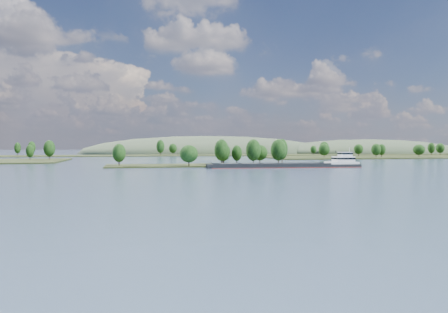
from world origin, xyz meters
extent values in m
plane|color=#3A4C65|center=(0.00, 120.00, 0.00)|extent=(1800.00, 1800.00, 0.00)
cube|color=black|center=(0.00, 180.00, 0.00)|extent=(100.00, 30.00, 1.20)
cylinder|color=black|center=(21.49, 169.64, 2.70)|extent=(0.50, 0.50, 4.20)
ellipsoid|color=black|center=(21.49, 169.64, 8.05)|extent=(7.45, 7.45, 10.81)
cylinder|color=black|center=(10.15, 188.97, 2.36)|extent=(0.50, 0.50, 3.52)
ellipsoid|color=black|center=(10.15, 188.97, 6.83)|extent=(7.93, 7.93, 9.04)
cylinder|color=black|center=(6.38, 174.36, 2.69)|extent=(0.50, 0.50, 4.19)
ellipsoid|color=black|center=(6.38, 174.36, 8.02)|extent=(7.31, 7.31, 10.77)
cylinder|color=black|center=(9.56, 183.97, 2.21)|extent=(0.50, 0.50, 3.22)
ellipsoid|color=black|center=(9.56, 183.97, 6.31)|extent=(6.45, 6.45, 8.28)
cylinder|color=black|center=(-10.83, 167.48, 2.23)|extent=(0.50, 0.50, 3.26)
ellipsoid|color=black|center=(-10.83, 167.48, 6.38)|extent=(8.83, 8.83, 8.39)
cylinder|color=black|center=(-43.23, 176.21, 2.34)|extent=(0.50, 0.50, 3.48)
ellipsoid|color=black|center=(-43.23, 176.21, 6.76)|extent=(6.37, 6.37, 8.95)
cylinder|color=black|center=(16.90, 185.04, 2.21)|extent=(0.50, 0.50, 3.23)
ellipsoid|color=black|center=(16.90, 185.04, 6.32)|extent=(5.51, 5.51, 8.30)
cylinder|color=black|center=(41.74, 184.31, 2.77)|extent=(0.50, 0.50, 4.34)
ellipsoid|color=black|center=(41.74, 184.31, 8.28)|extent=(6.08, 6.08, 11.15)
cylinder|color=black|center=(34.77, 170.34, 2.71)|extent=(0.50, 0.50, 4.21)
ellipsoid|color=black|center=(34.77, 170.34, 8.06)|extent=(7.89, 7.89, 10.83)
cylinder|color=black|center=(29.85, 186.25, 2.25)|extent=(0.50, 0.50, 3.30)
ellipsoid|color=black|center=(29.85, 186.25, 6.44)|extent=(8.32, 8.32, 8.47)
cylinder|color=black|center=(-90.40, 268.49, 2.92)|extent=(0.50, 0.50, 4.23)
ellipsoid|color=black|center=(-90.40, 268.49, 8.30)|extent=(7.53, 7.53, 10.89)
cylinder|color=black|center=(-102.30, 268.14, 2.45)|extent=(0.50, 0.50, 3.30)
ellipsoid|color=black|center=(-102.30, 268.14, 6.64)|extent=(5.21, 5.21, 8.48)
cube|color=black|center=(230.00, 300.00, 0.00)|extent=(320.00, 90.00, 1.60)
cylinder|color=black|center=(106.30, 270.60, 2.60)|extent=(0.50, 0.50, 3.59)
ellipsoid|color=black|center=(106.30, 270.60, 7.16)|extent=(8.49, 8.49, 9.24)
cylinder|color=black|center=(259.97, 336.67, 2.69)|extent=(0.50, 0.50, 3.78)
ellipsoid|color=black|center=(259.97, 336.67, 7.50)|extent=(8.18, 8.18, 9.72)
cylinder|color=black|center=(194.17, 278.97, 2.49)|extent=(0.50, 0.50, 3.37)
ellipsoid|color=black|center=(194.17, 278.97, 6.77)|extent=(9.53, 9.53, 8.67)
cylinder|color=black|center=(147.01, 265.53, 2.58)|extent=(0.50, 0.50, 3.57)
ellipsoid|color=black|center=(147.01, 265.53, 7.12)|extent=(7.44, 7.44, 9.17)
cylinder|color=black|center=(159.72, 278.40, 2.53)|extent=(0.50, 0.50, 3.45)
ellipsoid|color=black|center=(159.72, 278.40, 6.92)|extent=(6.42, 6.42, 8.88)
cylinder|color=black|center=(160.05, 315.28, 2.54)|extent=(0.50, 0.50, 3.48)
ellipsoid|color=black|center=(160.05, 315.28, 6.96)|extent=(8.25, 8.25, 8.94)
cylinder|color=black|center=(243.70, 328.28, 2.76)|extent=(0.50, 0.50, 3.93)
ellipsoid|color=black|center=(243.70, 328.28, 7.76)|extent=(6.67, 6.67, 10.10)
cube|color=black|center=(0.00, 400.00, 0.00)|extent=(900.00, 60.00, 1.20)
cylinder|color=black|center=(-140.37, 397.71, 2.64)|extent=(0.50, 0.50, 4.08)
ellipsoid|color=black|center=(-140.37, 397.71, 7.83)|extent=(5.85, 5.85, 10.50)
cylinder|color=black|center=(145.55, 379.75, 2.14)|extent=(0.50, 0.50, 3.08)
ellipsoid|color=black|center=(145.55, 379.75, 6.05)|extent=(6.23, 6.23, 7.91)
cylinder|color=black|center=(3.97, 403.15, 2.48)|extent=(0.50, 0.50, 3.76)
ellipsoid|color=black|center=(3.97, 403.15, 7.26)|extent=(8.15, 8.15, 9.66)
cylinder|color=black|center=(173.94, 415.12, 2.86)|extent=(0.50, 0.50, 4.52)
ellipsoid|color=black|center=(173.94, 415.12, 8.60)|extent=(10.07, 10.07, 11.62)
cylinder|color=black|center=(-127.96, 396.93, 2.81)|extent=(0.50, 0.50, 4.42)
ellipsoid|color=black|center=(-127.96, 396.93, 8.43)|extent=(6.96, 6.96, 11.36)
cylinder|color=black|center=(55.32, 388.62, 2.16)|extent=(0.50, 0.50, 3.13)
ellipsoid|color=black|center=(55.32, 388.62, 6.14)|extent=(9.01, 9.01, 8.04)
cylinder|color=black|center=(-10.01, 380.05, 3.06)|extent=(0.50, 0.50, 4.92)
ellipsoid|color=black|center=(-10.01, 380.05, 9.31)|extent=(7.59, 7.59, 12.64)
ellipsoid|color=#374630|center=(260.00, 470.00, 0.00)|extent=(260.00, 140.00, 36.00)
ellipsoid|color=#374630|center=(60.00, 500.00, 0.00)|extent=(320.00, 160.00, 44.00)
cube|color=black|center=(33.59, 156.15, 0.45)|extent=(71.78, 12.13, 1.96)
cube|color=maroon|center=(33.59, 156.15, 0.04)|extent=(71.96, 12.32, 0.22)
cube|color=black|center=(26.65, 160.84, 1.70)|extent=(55.33, 2.85, 0.71)
cube|color=black|center=(26.26, 152.10, 1.70)|extent=(55.33, 2.85, 0.71)
cube|color=black|center=(26.46, 156.47, 1.56)|extent=(53.89, 10.44, 0.27)
cube|color=black|center=(6.83, 157.35, 1.83)|extent=(8.36, 7.68, 0.31)
cube|color=black|center=(16.64, 156.91, 1.83)|extent=(8.36, 7.68, 0.31)
cube|color=black|center=(26.46, 156.47, 1.83)|extent=(8.36, 7.68, 0.31)
cube|color=black|center=(36.27, 156.03, 1.83)|extent=(8.36, 7.68, 0.31)
cube|color=black|center=(46.09, 155.59, 1.83)|extent=(8.36, 7.68, 0.31)
cube|color=black|center=(-2.54, 157.77, 0.80)|extent=(3.04, 8.15, 1.79)
cylinder|color=black|center=(-1.65, 157.73, 2.05)|extent=(0.22, 0.22, 1.96)
cube|color=silver|center=(61.25, 154.90, 1.96)|extent=(14.66, 9.21, 1.07)
cube|color=silver|center=(62.15, 154.86, 3.75)|extent=(9.24, 7.54, 2.68)
cube|color=black|center=(62.15, 154.86, 4.11)|extent=(9.43, 7.73, 0.80)
cube|color=silver|center=(63.04, 154.82, 6.07)|extent=(5.59, 5.59, 1.96)
cube|color=black|center=(63.04, 154.82, 6.43)|extent=(5.78, 5.78, 0.71)
cube|color=silver|center=(63.04, 154.82, 7.14)|extent=(5.97, 5.97, 0.18)
cylinder|color=silver|center=(65.27, 154.72, 8.22)|extent=(0.19, 0.19, 2.32)
cylinder|color=black|center=(59.59, 157.66, 7.32)|extent=(0.47, 0.47, 1.07)
camera|label=1|loc=(-37.84, -37.79, 10.49)|focal=35.00mm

